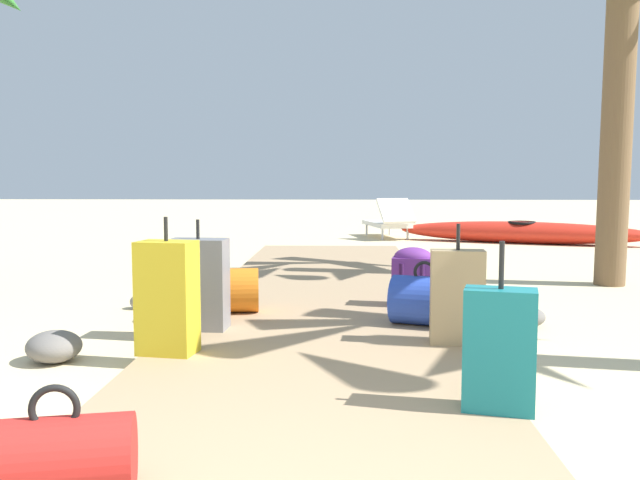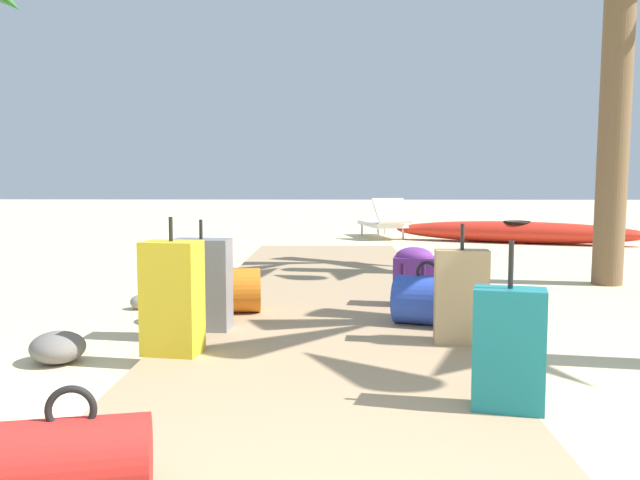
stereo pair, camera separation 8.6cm
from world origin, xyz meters
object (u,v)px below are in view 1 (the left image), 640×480
Objects in this scene: suitcase_yellow at (167,297)px; duffel_bag_red at (56,460)px; suitcase_grey at (199,284)px; duffel_bag_orange at (219,290)px; backpack_purple at (413,275)px; kayak at (522,232)px; duffel_bag_blue at (424,300)px; suitcase_teal at (499,350)px; suitcase_tan at (457,297)px; lounge_chair at (389,221)px.

duffel_bag_red is (0.13, -1.91, -0.20)m from suitcase_yellow.
suitcase_grey reaches higher than duffel_bag_orange.
kayak is (2.54, 6.30, -0.15)m from backpack_purple.
duffel_bag_blue is 0.70× the size of suitcase_teal.
kayak is at bearing 58.32° from duffel_bag_orange.
suitcase_grey is 0.99× the size of suitcase_teal.
duffel_bag_orange is 1.62m from duffel_bag_blue.
suitcase_tan reaches higher than duffel_bag_orange.
lounge_chair is (1.88, 8.18, -0.07)m from suitcase_grey.
backpack_purple is at bearing 12.59° from duffel_bag_orange.
duffel_bag_blue is 3.17m from duffel_bag_red.
suitcase_teal is (1.78, -0.96, -0.06)m from suitcase_yellow.
suitcase_teal is 2.58m from backpack_purple.
backpack_purple is at bearing 92.94° from suitcase_teal.
kayak is (4.11, 6.65, -0.07)m from duffel_bag_orange.
lounge_chair is (0.13, 8.55, -0.06)m from suitcase_tan.
duffel_bag_blue is 0.33× the size of lounge_chair.
lounge_chair reaches higher than backpack_purple.
suitcase_teal is at bearing 30.06° from duffel_bag_red.
duffel_bag_red is (-1.53, -2.77, -0.03)m from duffel_bag_blue.
suitcase_tan is 0.18× the size of kayak.
suitcase_teal is at bearing -43.30° from suitcase_grey.
suitcase_teal reaches higher than lounge_chair.
backpack_purple reaches higher than duffel_bag_red.
duffel_bag_red is at bearing -126.93° from suitcase_tan.
suitcase_grey is 0.68m from suitcase_yellow.
suitcase_yellow is at bearing 151.73° from suitcase_teal.
duffel_bag_orange is 7.81m from lounge_chair.
duffel_bag_red is 3.84m from backpack_purple.
suitcase_yellow is 1.06× the size of suitcase_teal.
suitcase_teal is 9.20m from kayak.
duffel_bag_orange is at bearing -167.41° from backpack_purple.
backpack_purple is 6.80m from kayak.
duffel_bag_orange is 0.79× the size of suitcase_yellow.
suitcase_tan is 1.82m from suitcase_yellow.
suitcase_yellow is (-0.05, -0.68, 0.02)m from suitcase_grey.
kayak is at bearing 67.55° from duffel_bag_red.
duffel_bag_blue is 0.13× the size of kayak.
lounge_chair is at bearing 87.77° from backpack_purple.
kayak is (2.41, 8.88, -0.17)m from suitcase_teal.
duffel_bag_red is at bearing -113.32° from backpack_purple.
suitcase_yellow is at bearing -152.53° from duffel_bag_blue.
suitcase_yellow reaches higher than kayak.
duffel_bag_red reaches higher than kayak.
duffel_bag_orange is at bearing -103.67° from lounge_chair.
backpack_purple is at bearing 44.41° from suitcase_yellow.
suitcase_tan is at bearing -83.47° from backpack_purple.
lounge_chair reaches higher than duffel_bag_orange.
suitcase_teal is (1.70, -2.22, 0.11)m from duffel_bag_orange.
suitcase_teal is at bearing -90.79° from suitcase_tan.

